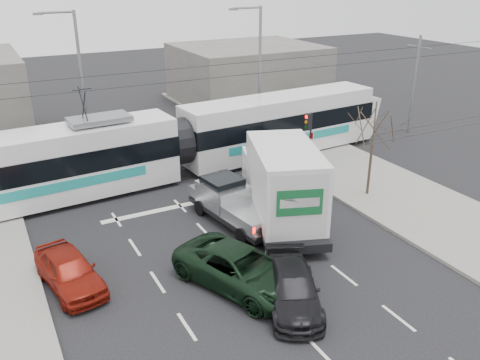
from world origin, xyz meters
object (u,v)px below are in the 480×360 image
street_lamp_far (78,77)px  red_car (69,270)px  traffic_signal (309,130)px  silver_pickup (231,202)px  box_truck (281,184)px  bare_tree (374,128)px  dark_car (293,289)px  street_lamp_near (257,66)px  green_car (241,269)px  tram (177,143)px  navy_pickup (290,161)px

street_lamp_far → red_car: (-3.82, -14.75, -4.40)m
traffic_signal → red_car: size_ratio=0.86×
silver_pickup → box_truck: bearing=-37.0°
silver_pickup → red_car: silver_pickup is taller
bare_tree → traffic_signal: 4.28m
street_lamp_far → dark_car: street_lamp_far is taller
traffic_signal → street_lamp_near: bearing=83.6°
bare_tree → street_lamp_near: size_ratio=0.56×
silver_pickup → dark_car: size_ratio=1.30×
silver_pickup → red_car: size_ratio=1.37×
traffic_signal → silver_pickup: 7.52m
bare_tree → green_car: size_ratio=0.91×
street_lamp_near → dark_car: (-8.44, -17.57, -4.47)m
green_car → tram: bearing=58.2°
box_truck → green_car: box_truck is taller
box_truck → dark_car: 6.64m
street_lamp_near → red_car: street_lamp_near is taller
street_lamp_near → dark_car: 20.00m
box_truck → street_lamp_far: bearing=133.8°
navy_pickup → green_car: (-7.77, -8.56, -0.17)m
street_lamp_near → silver_pickup: bearing=-124.8°
traffic_signal → silver_pickup: (-6.59, -3.18, -1.74)m
tram → red_car: size_ratio=6.68×
box_truck → dark_car: bearing=-98.3°
tram → street_lamp_far: bearing=118.9°
red_car → dark_car: red_car is taller
traffic_signal → navy_pickup: bearing=160.6°
red_car → traffic_signal: bearing=10.1°
navy_pickup → box_truck: bearing=-123.2°
red_car → dark_car: 8.40m
street_lamp_near → red_car: bearing=-140.2°
street_lamp_far → silver_pickup: 13.94m
traffic_signal → box_truck: box_truck is taller
silver_pickup → navy_pickup: 6.65m
tram → silver_pickup: (0.13, -6.61, -1.02)m
street_lamp_near → navy_pickup: bearing=-104.0°
tram → navy_pickup: (5.77, -3.09, -1.09)m
tram → silver_pickup: 6.69m
street_lamp_far → navy_pickup: street_lamp_far is taller
traffic_signal → green_car: traffic_signal is taller
street_lamp_near → street_lamp_far: (-11.50, 2.00, 0.00)m
tram → traffic_signal: bearing=-31.0°
bare_tree → box_truck: 5.95m
box_truck → dark_car: (-3.08, -5.74, -1.31)m
traffic_signal → box_truck: bearing=-136.2°
street_lamp_far → silver_pickup: bearing=-72.2°
traffic_signal → dark_car: size_ratio=0.81×
bare_tree → street_lamp_near: 11.58m
green_car → red_car: bearing=130.6°
green_car → dark_car: size_ratio=1.24×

